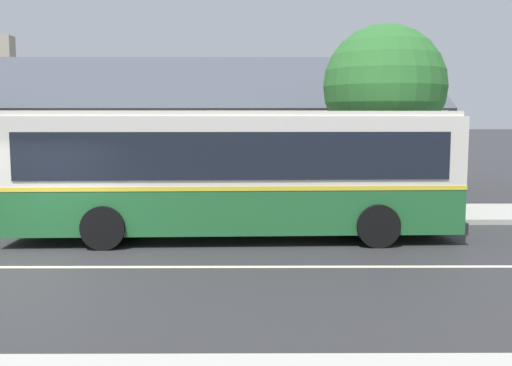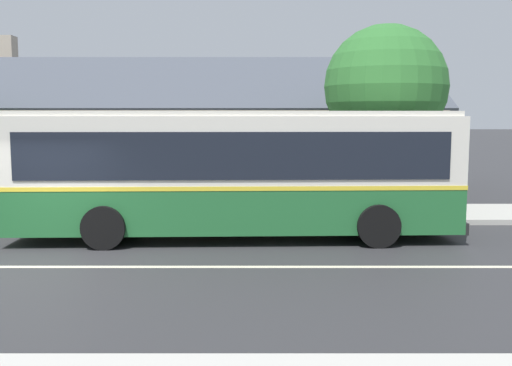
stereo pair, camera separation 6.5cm
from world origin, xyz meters
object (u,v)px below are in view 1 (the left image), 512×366
Objects in this scene: transit_bus at (234,170)px; street_tree_primary at (384,87)px; bench_by_building at (39,201)px; bus_stop_sign at (458,165)px.

transit_bus is 6.27m from street_tree_primary.
bus_stop_sign is (12.06, -0.25, 1.06)m from bench_by_building.
street_tree_primary reaches higher than transit_bus.
bus_stop_sign is at bearing -1.20° from bench_by_building.
bench_by_building is at bearing 178.80° from bus_stop_sign.
transit_bus is at bearing -22.19° from bench_by_building.
transit_bus is 1.87× the size of street_tree_primary.
bus_stop_sign is at bearing -42.36° from street_tree_primary.
bus_stop_sign is (6.32, 2.09, -0.04)m from transit_bus.
transit_bus reaches higher than bus_stop_sign.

